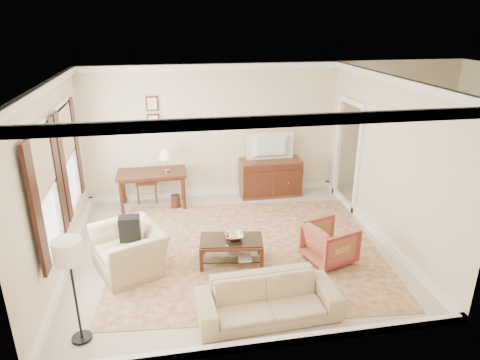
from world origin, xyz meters
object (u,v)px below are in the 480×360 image
object	(u,v)px
coffee_table	(231,245)
sofa	(268,294)
tv	(272,138)
writing_desk	(152,177)
sideboard	(270,178)
striped_armchair	(330,241)
club_armchair	(129,243)

from	to	relation	value
coffee_table	sofa	world-z (taller)	sofa
sofa	tv	bearing A→B (deg)	72.85
writing_desk	coffee_table	size ratio (longest dim) A/B	1.31
tv	sofa	world-z (taller)	tv
sideboard	striped_armchair	bearing A→B (deg)	-84.51
tv	club_armchair	world-z (taller)	tv
club_armchair	sofa	xyz separation A→B (m)	(1.87, -1.51, -0.11)
coffee_table	striped_armchair	xyz separation A→B (m)	(1.59, -0.23, 0.04)
writing_desk	sofa	bearing A→B (deg)	-68.73
writing_desk	club_armchair	bearing A→B (deg)	-97.92
writing_desk	striped_armchair	xyz separation A→B (m)	(2.87, -2.74, -0.30)
coffee_table	writing_desk	bearing A→B (deg)	116.98
club_armchair	writing_desk	bearing A→B (deg)	148.16
sideboard	striped_armchair	world-z (taller)	sideboard
striped_armchair	club_armchair	world-z (taller)	club_armchair
striped_armchair	sofa	distance (m)	1.80
tv	sofa	bearing A→B (deg)	75.52
tv	coffee_table	size ratio (longest dim) A/B	0.92
coffee_table	striped_armchair	world-z (taller)	striped_armchair
sideboard	striped_armchair	xyz separation A→B (m)	(0.28, -2.90, -0.05)
club_armchair	striped_armchair	bearing A→B (deg)	60.57
sideboard	club_armchair	world-z (taller)	club_armchair
sofa	writing_desk	bearing A→B (deg)	108.60
striped_armchair	sofa	size ratio (longest dim) A/B	0.39
coffee_table	club_armchair	distance (m)	1.62
writing_desk	striped_armchair	world-z (taller)	writing_desk
sofa	club_armchair	bearing A→B (deg)	138.41
writing_desk	club_armchair	xyz separation A→B (m)	(-0.34, -2.43, -0.19)
tv	club_armchair	size ratio (longest dim) A/B	0.91
writing_desk	tv	distance (m)	2.68
club_armchair	tv	bearing A→B (deg)	107.41
coffee_table	sofa	distance (m)	1.46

